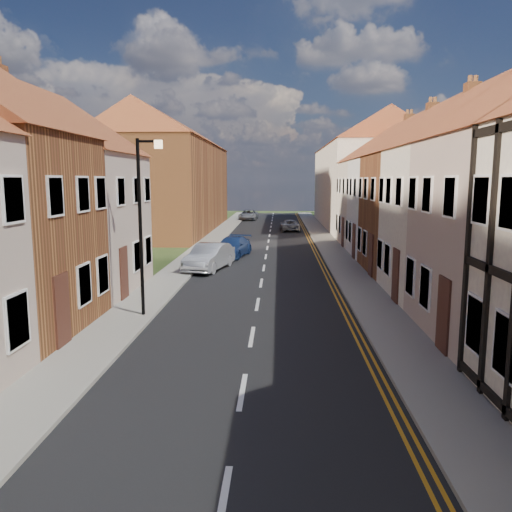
{
  "coord_description": "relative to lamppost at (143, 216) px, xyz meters",
  "views": [
    {
      "loc": [
        0.8,
        3.32,
        4.77
      ],
      "look_at": [
        -0.13,
        23.48,
        1.67
      ],
      "focal_mm": 35.0,
      "sensor_mm": 36.0,
      "label": 1
    }
  ],
  "objects": [
    {
      "name": "road",
      "position": [
        3.81,
        10.0,
        -3.53
      ],
      "size": [
        7.0,
        90.0,
        0.02
      ],
      "primitive_type": "cube",
      "color": "black",
      "rests_on": "ground"
    },
    {
      "name": "pavement_left",
      "position": [
        -0.59,
        10.0,
        -3.48
      ],
      "size": [
        1.8,
        90.0,
        0.12
      ],
      "primitive_type": "cube",
      "color": "gray",
      "rests_on": "ground"
    },
    {
      "name": "pavement_right",
      "position": [
        8.21,
        10.0,
        -3.48
      ],
      "size": [
        1.8,
        90.0,
        0.12
      ],
      "primitive_type": "cube",
      "color": "gray",
      "rests_on": "ground"
    },
    {
      "name": "cottage_r_cream_mid",
      "position": [
        13.11,
        3.5,
        0.94
      ],
      "size": [
        8.3,
        5.2,
        9.0
      ],
      "color": "beige",
      "rests_on": "ground"
    },
    {
      "name": "cottage_r_pink",
      "position": [
        13.11,
        8.9,
        0.94
      ],
      "size": [
        8.3,
        6.0,
        9.0
      ],
      "color": "#94552B",
      "rests_on": "ground"
    },
    {
      "name": "cottage_r_white_far",
      "position": [
        13.11,
        14.3,
        0.94
      ],
      "size": [
        8.3,
        5.2,
        9.0
      ],
      "color": "white",
      "rests_on": "ground"
    },
    {
      "name": "cottage_r_cream_far",
      "position": [
        13.11,
        19.7,
        0.94
      ],
      "size": [
        8.3,
        6.0,
        9.0
      ],
      "color": "beige",
      "rests_on": "ground"
    },
    {
      "name": "cottage_l_pink",
      "position": [
        -5.49,
        3.85,
        0.83
      ],
      "size": [
        8.3,
        6.3,
        8.8
      ],
      "color": "tan",
      "rests_on": "ground"
    },
    {
      "name": "block_right_far",
      "position": [
        13.11,
        35.0,
        1.76
      ],
      "size": [
        8.3,
        24.2,
        10.5
      ],
      "color": "beige",
      "rests_on": "ground"
    },
    {
      "name": "block_left_far",
      "position": [
        -5.49,
        30.0,
        1.76
      ],
      "size": [
        8.3,
        24.2,
        10.5
      ],
      "color": "#94552B",
      "rests_on": "ground"
    },
    {
      "name": "lamppost",
      "position": [
        0.0,
        0.0,
        0.0
      ],
      "size": [
        0.88,
        0.15,
        6.0
      ],
      "color": "black",
      "rests_on": "pavement_left"
    },
    {
      "name": "car_mid",
      "position": [
        0.93,
        9.31,
        -2.83
      ],
      "size": [
        2.42,
        4.5,
        1.41
      ],
      "primitive_type": "imported",
      "rotation": [
        0.0,
        0.0,
        -0.23
      ],
      "color": "#B2B3BA",
      "rests_on": "ground"
    },
    {
      "name": "car_far",
      "position": [
        1.72,
        14.0,
        -2.93
      ],
      "size": [
        2.52,
        4.48,
        1.23
      ],
      "primitive_type": "imported",
      "rotation": [
        0.0,
        0.0,
        -0.2
      ],
      "color": "navy",
      "rests_on": "ground"
    },
    {
      "name": "car_distant",
      "position": [
        0.98,
        42.62,
        -2.93
      ],
      "size": [
        2.24,
        4.45,
        1.21
      ],
      "primitive_type": "imported",
      "rotation": [
        0.0,
        0.0,
        -0.05
      ],
      "color": "#919498",
      "rests_on": "ground"
    },
    {
      "name": "car_distant_b",
      "position": [
        5.62,
        30.0,
        -3.01
      ],
      "size": [
        1.93,
        3.9,
        1.06
      ],
      "primitive_type": "imported",
      "rotation": [
        0.0,
        0.0,
        3.19
      ],
      "color": "#989B9F",
      "rests_on": "ground"
    }
  ]
}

